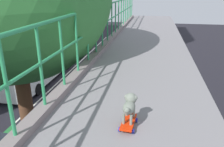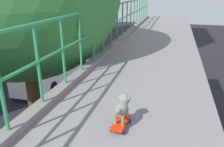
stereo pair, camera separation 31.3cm
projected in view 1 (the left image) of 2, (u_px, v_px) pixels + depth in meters
The scene contains 3 objects.
city_bus at pixel (39, 62), 20.53m from camera, with size 2.67×10.36×3.23m.
toy_skateboard at pixel (128, 122), 2.92m from camera, with size 0.22×0.43×0.08m.
small_dog at pixel (130, 105), 2.90m from camera, with size 0.19×0.40×0.33m.
Camera 1 is at (1.26, 0.68, 8.07)m, focal length 35.95 mm.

